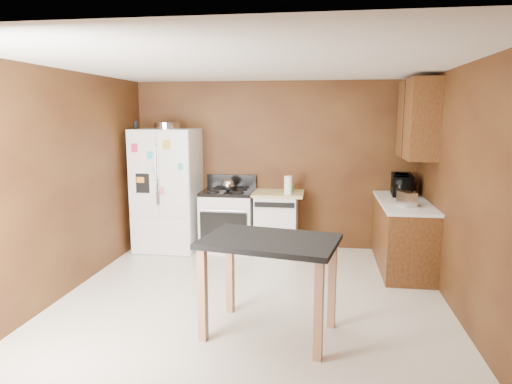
% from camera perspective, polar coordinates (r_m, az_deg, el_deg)
% --- Properties ---
extents(floor, '(4.50, 4.50, 0.00)m').
position_cam_1_polar(floor, '(5.06, -0.70, -13.74)').
color(floor, silver).
rests_on(floor, ground).
extents(ceiling, '(4.50, 4.50, 0.00)m').
position_cam_1_polar(ceiling, '(4.67, -0.76, 15.71)').
color(ceiling, white).
rests_on(ceiling, ground).
extents(wall_back, '(4.20, 0.00, 4.20)m').
position_cam_1_polar(wall_back, '(6.91, 2.21, 3.36)').
color(wall_back, '#563616').
rests_on(wall_back, ground).
extents(wall_front, '(4.20, 0.00, 4.20)m').
position_cam_1_polar(wall_front, '(2.56, -8.74, -7.71)').
color(wall_front, '#563616').
rests_on(wall_front, ground).
extents(wall_left, '(0.00, 4.50, 4.50)m').
position_cam_1_polar(wall_left, '(5.44, -23.14, 0.86)').
color(wall_left, '#563616').
rests_on(wall_left, ground).
extents(wall_right, '(0.00, 4.50, 4.50)m').
position_cam_1_polar(wall_right, '(4.84, 24.63, -0.24)').
color(wall_right, '#563616').
rests_on(wall_right, ground).
extents(roasting_pan, '(0.38, 0.38, 0.10)m').
position_cam_1_polar(roasting_pan, '(6.88, -11.04, 8.15)').
color(roasting_pan, silver).
rests_on(roasting_pan, refrigerator).
extents(pen_cup, '(0.07, 0.07, 0.11)m').
position_cam_1_polar(pen_cup, '(6.85, -14.81, 8.06)').
color(pen_cup, black).
rests_on(pen_cup, refrigerator).
extents(kettle, '(0.18, 0.18, 0.18)m').
position_cam_1_polar(kettle, '(6.68, -3.49, 0.88)').
color(kettle, silver).
rests_on(kettle, gas_range).
extents(paper_towel, '(0.13, 0.13, 0.26)m').
position_cam_1_polar(paper_towel, '(6.47, 4.03, 0.85)').
color(paper_towel, white).
rests_on(paper_towel, dishwasher).
extents(green_canister, '(0.11, 0.11, 0.12)m').
position_cam_1_polar(green_canister, '(6.70, 4.29, 0.54)').
color(green_canister, green).
rests_on(green_canister, dishwasher).
extents(toaster, '(0.22, 0.28, 0.17)m').
position_cam_1_polar(toaster, '(5.89, 18.33, -0.82)').
color(toaster, silver).
rests_on(toaster, right_cabinets).
extents(microwave, '(0.36, 0.51, 0.27)m').
position_cam_1_polar(microwave, '(6.65, 17.76, 0.78)').
color(microwave, black).
rests_on(microwave, right_cabinets).
extents(refrigerator, '(0.90, 0.80, 1.80)m').
position_cam_1_polar(refrigerator, '(6.93, -11.02, 0.28)').
color(refrigerator, white).
rests_on(refrigerator, ground).
extents(gas_range, '(0.76, 0.68, 1.10)m').
position_cam_1_polar(gas_range, '(6.83, -3.49, -3.44)').
color(gas_range, white).
rests_on(gas_range, ground).
extents(dishwasher, '(0.78, 0.63, 0.89)m').
position_cam_1_polar(dishwasher, '(6.75, 2.57, -3.68)').
color(dishwasher, white).
rests_on(dishwasher, ground).
extents(right_cabinets, '(0.63, 1.58, 2.45)m').
position_cam_1_polar(right_cabinets, '(6.26, 18.37, -0.96)').
color(right_cabinets, brown).
rests_on(right_cabinets, ground).
extents(island, '(1.32, 1.00, 0.91)m').
position_cam_1_polar(island, '(4.15, 1.72, -7.76)').
color(island, black).
rests_on(island, ground).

